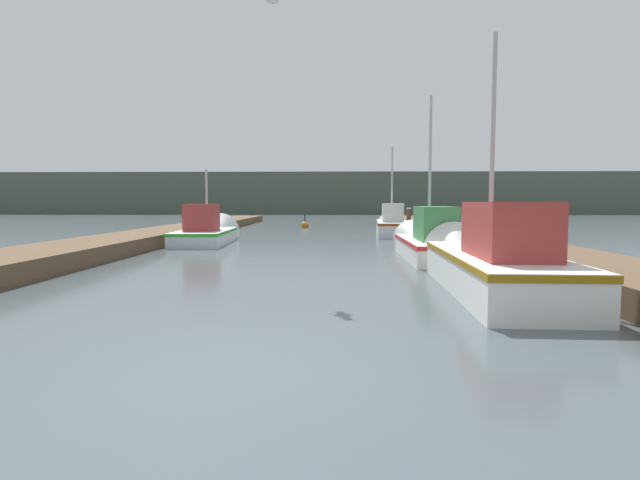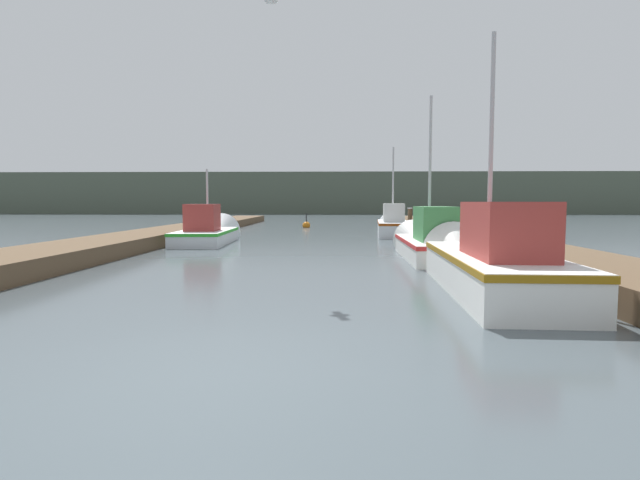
{
  "view_description": "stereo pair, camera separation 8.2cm",
  "coord_description": "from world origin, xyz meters",
  "px_view_note": "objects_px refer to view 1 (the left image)",
  "views": [
    {
      "loc": [
        0.97,
        -4.44,
        1.56
      ],
      "look_at": [
        0.57,
        10.33,
        0.43
      ],
      "focal_mm": 28.0,
      "sensor_mm": 36.0,
      "label": 1
    },
    {
      "loc": [
        1.05,
        -4.43,
        1.56
      ],
      "look_at": [
        0.57,
        10.33,
        0.43
      ],
      "focal_mm": 28.0,
      "sensor_mm": 36.0,
      "label": 2
    }
  ],
  "objects_px": {
    "mooring_piling_3": "(433,229)",
    "mooring_piling_1": "(431,225)",
    "fishing_boat_3": "(391,225)",
    "fishing_boat_1": "(427,241)",
    "seagull_lead": "(272,0)",
    "fishing_boat_0": "(486,260)",
    "mooring_piling_0": "(409,220)",
    "fishing_boat_2": "(209,232)",
    "channel_buoy": "(305,225)",
    "mooring_piling_2": "(217,219)"
  },
  "relations": [
    {
      "from": "fishing_boat_2",
      "to": "fishing_boat_3",
      "type": "distance_m",
      "value": 8.87
    },
    {
      "from": "fishing_boat_3",
      "to": "mooring_piling_1",
      "type": "distance_m",
      "value": 3.85
    },
    {
      "from": "fishing_boat_3",
      "to": "mooring_piling_2",
      "type": "relative_size",
      "value": 4.44
    },
    {
      "from": "mooring_piling_3",
      "to": "fishing_boat_1",
      "type": "bearing_deg",
      "value": -103.76
    },
    {
      "from": "mooring_piling_0",
      "to": "fishing_boat_2",
      "type": "bearing_deg",
      "value": -146.17
    },
    {
      "from": "mooring_piling_1",
      "to": "channel_buoy",
      "type": "xyz_separation_m",
      "value": [
        -5.66,
        10.1,
        -0.48
      ]
    },
    {
      "from": "mooring_piling_1",
      "to": "fishing_boat_0",
      "type": "bearing_deg",
      "value": -95.87
    },
    {
      "from": "channel_buoy",
      "to": "seagull_lead",
      "type": "height_order",
      "value": "seagull_lead"
    },
    {
      "from": "seagull_lead",
      "to": "channel_buoy",
      "type": "bearing_deg",
      "value": 166.83
    },
    {
      "from": "mooring_piling_3",
      "to": "channel_buoy",
      "type": "bearing_deg",
      "value": 114.9
    },
    {
      "from": "mooring_piling_3",
      "to": "fishing_boat_2",
      "type": "bearing_deg",
      "value": 175.84
    },
    {
      "from": "mooring_piling_0",
      "to": "seagull_lead",
      "type": "distance_m",
      "value": 16.07
    },
    {
      "from": "fishing_boat_3",
      "to": "mooring_piling_3",
      "type": "relative_size",
      "value": 5.46
    },
    {
      "from": "mooring_piling_2",
      "to": "channel_buoy",
      "type": "bearing_deg",
      "value": 50.22
    },
    {
      "from": "fishing_boat_0",
      "to": "fishing_boat_1",
      "type": "height_order",
      "value": "fishing_boat_0"
    },
    {
      "from": "fishing_boat_0",
      "to": "fishing_boat_3",
      "type": "distance_m",
      "value": 14.58
    },
    {
      "from": "fishing_boat_2",
      "to": "mooring_piling_3",
      "type": "bearing_deg",
      "value": -6.62
    },
    {
      "from": "mooring_piling_0",
      "to": "channel_buoy",
      "type": "distance_m",
      "value": 7.66
    },
    {
      "from": "fishing_boat_2",
      "to": "channel_buoy",
      "type": "relative_size",
      "value": 5.67
    },
    {
      "from": "mooring_piling_1",
      "to": "mooring_piling_3",
      "type": "bearing_deg",
      "value": -98.22
    },
    {
      "from": "mooring_piling_0",
      "to": "mooring_piling_3",
      "type": "height_order",
      "value": "mooring_piling_0"
    },
    {
      "from": "seagull_lead",
      "to": "fishing_boat_0",
      "type": "bearing_deg",
      "value": 58.5
    },
    {
      "from": "fishing_boat_2",
      "to": "mooring_piling_0",
      "type": "height_order",
      "value": "fishing_boat_2"
    },
    {
      "from": "mooring_piling_2",
      "to": "seagull_lead",
      "type": "relative_size",
      "value": 2.43
    },
    {
      "from": "fishing_boat_0",
      "to": "channel_buoy",
      "type": "bearing_deg",
      "value": 104.47
    },
    {
      "from": "channel_buoy",
      "to": "seagull_lead",
      "type": "xyz_separation_m",
      "value": [
        0.48,
        -19.78,
        5.5
      ]
    },
    {
      "from": "mooring_piling_2",
      "to": "channel_buoy",
      "type": "xyz_separation_m",
      "value": [
        4.2,
        5.05,
        -0.55
      ]
    },
    {
      "from": "fishing_boat_3",
      "to": "mooring_piling_3",
      "type": "height_order",
      "value": "fishing_boat_3"
    },
    {
      "from": "fishing_boat_3",
      "to": "channel_buoy",
      "type": "height_order",
      "value": "fishing_boat_3"
    },
    {
      "from": "fishing_boat_3",
      "to": "channel_buoy",
      "type": "relative_size",
      "value": 6.23
    },
    {
      "from": "mooring_piling_0",
      "to": "seagull_lead",
      "type": "relative_size",
      "value": 2.26
    },
    {
      "from": "seagull_lead",
      "to": "fishing_boat_1",
      "type": "bearing_deg",
      "value": 120.67
    },
    {
      "from": "channel_buoy",
      "to": "mooring_piling_1",
      "type": "bearing_deg",
      "value": -60.75
    },
    {
      "from": "fishing_boat_0",
      "to": "channel_buoy",
      "type": "height_order",
      "value": "fishing_boat_0"
    },
    {
      "from": "mooring_piling_0",
      "to": "mooring_piling_2",
      "type": "distance_m",
      "value": 9.68
    },
    {
      "from": "mooring_piling_1",
      "to": "mooring_piling_3",
      "type": "distance_m",
      "value": 1.61
    },
    {
      "from": "fishing_boat_1",
      "to": "fishing_boat_3",
      "type": "xyz_separation_m",
      "value": [
        0.07,
        9.37,
        0.05
      ]
    },
    {
      "from": "mooring_piling_0",
      "to": "channel_buoy",
      "type": "xyz_separation_m",
      "value": [
        -5.47,
        5.34,
        -0.5
      ]
    },
    {
      "from": "fishing_boat_1",
      "to": "fishing_boat_3",
      "type": "bearing_deg",
      "value": 90.38
    },
    {
      "from": "fishing_boat_0",
      "to": "mooring_piling_1",
      "type": "bearing_deg",
      "value": 86.43
    },
    {
      "from": "mooring_piling_1",
      "to": "mooring_piling_2",
      "type": "distance_m",
      "value": 11.08
    },
    {
      "from": "fishing_boat_2",
      "to": "mooring_piling_1",
      "type": "bearing_deg",
      "value": 3.88
    },
    {
      "from": "fishing_boat_1",
      "to": "fishing_boat_2",
      "type": "xyz_separation_m",
      "value": [
        -7.5,
        4.74,
        -0.03
      ]
    },
    {
      "from": "mooring_piling_3",
      "to": "mooring_piling_1",
      "type": "bearing_deg",
      "value": 81.78
    },
    {
      "from": "mooring_piling_1",
      "to": "seagull_lead",
      "type": "xyz_separation_m",
      "value": [
        -5.18,
        -9.68,
        5.01
      ]
    },
    {
      "from": "mooring_piling_1",
      "to": "mooring_piling_2",
      "type": "height_order",
      "value": "mooring_piling_2"
    },
    {
      "from": "seagull_lead",
      "to": "mooring_piling_3",
      "type": "bearing_deg",
      "value": 134.0
    },
    {
      "from": "mooring_piling_1",
      "to": "fishing_boat_1",
      "type": "bearing_deg",
      "value": -102.24
    },
    {
      "from": "fishing_boat_1",
      "to": "mooring_piling_0",
      "type": "distance_m",
      "value": 10.53
    },
    {
      "from": "mooring_piling_0",
      "to": "mooring_piling_1",
      "type": "bearing_deg",
      "value": -87.78
    }
  ]
}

